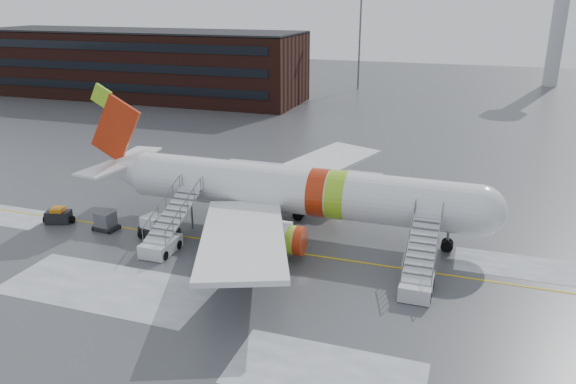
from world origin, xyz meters
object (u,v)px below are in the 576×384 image
(airliner, at_px, (285,190))
(baggage_tractor, at_px, (59,216))
(uld_container, at_px, (106,222))
(airstair_fwd, at_px, (419,273))
(pushback_tug, at_px, (157,228))
(airstair_aft, at_px, (166,236))

(airliner, height_order, baggage_tractor, airliner)
(uld_container, distance_m, baggage_tractor, 4.72)
(uld_container, xyz_separation_m, baggage_tractor, (-4.72, 0.00, -0.15))
(airstair_fwd, relative_size, uld_container, 3.81)
(pushback_tug, bearing_deg, baggage_tractor, -179.75)
(airliner, bearing_deg, baggage_tractor, -165.23)
(uld_container, bearing_deg, pushback_tug, 0.49)
(airstair_fwd, bearing_deg, airstair_aft, 180.00)
(airliner, distance_m, uld_container, 14.95)
(pushback_tug, height_order, baggage_tractor, pushback_tug)
(pushback_tug, distance_m, uld_container, 4.80)
(airstair_fwd, bearing_deg, airliner, 150.43)
(airliner, xyz_separation_m, uld_container, (-13.86, -4.90, -2.70))
(airstair_aft, height_order, pushback_tug, airstair_aft)
(airstair_aft, bearing_deg, airliner, 41.84)
(airstair_fwd, xyz_separation_m, baggage_tractor, (-30.10, 1.64, -0.50))
(airliner, distance_m, airstair_fwd, 13.45)
(airstair_fwd, distance_m, airstair_aft, 18.82)
(airstair_fwd, relative_size, pushback_tug, 2.32)
(baggage_tractor, bearing_deg, airliner, 14.77)
(pushback_tug, bearing_deg, airliner, 28.19)
(airstair_aft, distance_m, pushback_tug, 2.45)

